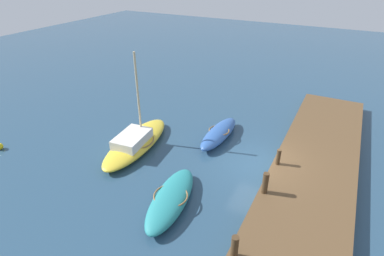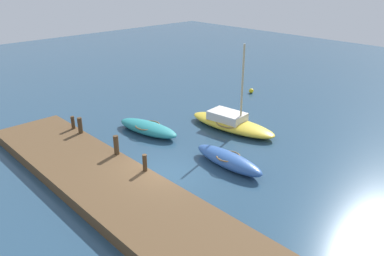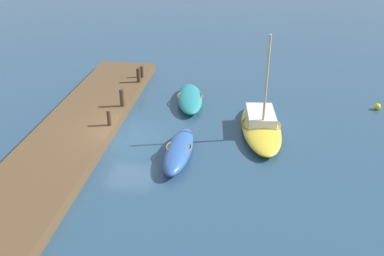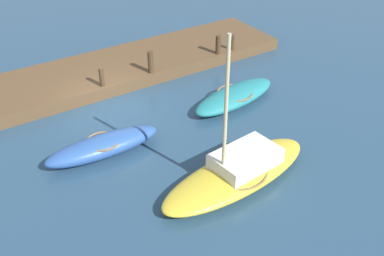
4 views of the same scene
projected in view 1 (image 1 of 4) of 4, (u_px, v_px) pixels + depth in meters
The scene contains 9 objects.
ground_plane at pixel (258, 166), 16.37m from camera, with size 84.00×84.00×0.00m, color navy.
dock_platform at pixel (312, 176), 15.14m from camera, with size 20.33×3.96×0.56m, color brown.
rowboat_blue at pixel (219, 133), 18.67m from camera, with size 4.39×1.31×0.76m.
sailboat_yellow at pixel (136, 141), 17.76m from camera, with size 6.28×2.62×5.49m.
rowboat_teal at pixel (171, 199), 13.64m from camera, with size 4.66×2.21×0.67m.
mooring_post_mid_west at pixel (235, 247), 10.51m from camera, with size 0.26×0.26×0.94m, color #47331E.
mooring_post_mid_east at pixel (265, 183), 13.45m from camera, with size 0.27×0.27×1.04m, color #47331E.
mooring_post_east at pixel (278, 157), 15.38m from camera, with size 0.22×0.22×0.85m, color #47331E.
marker_buoy at pixel (0, 146), 17.72m from camera, with size 0.38×0.38×0.38m, color yellow.
Camera 1 is at (-13.47, -3.00, 9.71)m, focal length 28.61 mm.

